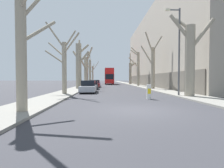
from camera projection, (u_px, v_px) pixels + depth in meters
ground_plane at (137, 110)px, 8.93m from camera, size 300.00×300.00×0.00m
sidewalk_left at (92, 83)px, 58.61m from camera, size 2.70×120.00×0.12m
sidewalk_right at (127, 83)px, 59.12m from camera, size 2.70×120.00×0.12m
building_facade_right at (168, 50)px, 38.29m from camera, size 10.08×46.48×15.68m
street_tree_left_0 at (24, 41)px, 8.03m from camera, size 2.66×3.68×7.29m
street_tree_left_1 at (64, 63)px, 17.55m from camera, size 4.03×3.42×7.18m
street_tree_left_2 at (79, 64)px, 27.07m from camera, size 2.89×2.91×8.06m
street_tree_left_3 at (86, 70)px, 36.89m from camera, size 2.38×2.81×8.20m
street_tree_left_4 at (90, 71)px, 46.54m from camera, size 2.45×2.17×8.27m
street_tree_left_5 at (93, 73)px, 56.35m from camera, size 4.00×3.80×7.25m
street_tree_right_0 at (190, 57)px, 15.06m from camera, size 3.40×2.45×7.22m
street_tree_right_1 at (153, 65)px, 26.47m from camera, size 2.76×2.23×8.43m
street_tree_right_2 at (138, 68)px, 38.02m from camera, size 2.70×2.09×8.32m
street_tree_right_3 at (131, 72)px, 49.73m from camera, size 3.49×3.53×8.77m
double_decker_bus at (109, 76)px, 52.60m from camera, size 2.56×11.24×4.59m
parked_car_0 at (88, 87)px, 20.50m from camera, size 1.72×4.36×1.42m
parked_car_1 at (92, 85)px, 27.16m from camera, size 1.70×4.14×1.28m
parked_car_2 at (95, 84)px, 33.02m from camera, size 1.89×4.53×1.40m
parked_car_3 at (96, 83)px, 38.94m from camera, size 1.76×4.42×1.26m
lamp_post at (178, 48)px, 15.67m from camera, size 1.40×0.20×7.91m
traffic_bollard at (149, 92)px, 13.90m from camera, size 0.36×0.37×1.16m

